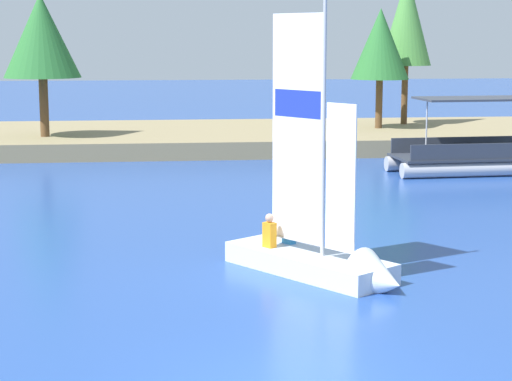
% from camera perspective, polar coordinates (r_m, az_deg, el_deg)
% --- Properties ---
extents(shore_bank, '(80.00, 11.10, 0.78)m').
position_cam_1_polar(shore_bank, '(44.77, -3.76, 3.34)').
color(shore_bank, '#897A56').
rests_on(shore_bank, ground).
extents(shoreline_tree_centre, '(3.47, 3.47, 6.43)m').
position_cam_1_polar(shoreline_tree_centre, '(42.47, -13.34, 9.41)').
color(shoreline_tree_centre, brown).
rests_on(shoreline_tree_centre, shore_bank).
extents(shoreline_tree_midright, '(2.88, 2.88, 5.90)m').
position_cam_1_polar(shoreline_tree_midright, '(45.63, 7.82, 9.09)').
color(shoreline_tree_midright, brown).
rests_on(shoreline_tree_midright, shore_bank).
extents(shoreline_tree_right, '(2.62, 2.62, 7.76)m').
position_cam_1_polar(shoreline_tree_right, '(47.99, 9.44, 10.54)').
color(shoreline_tree_right, brown).
rests_on(shoreline_tree_right, shore_bank).
extents(sailboat, '(3.87, 4.61, 6.60)m').
position_cam_1_polar(sailboat, '(20.15, 4.73, -4.23)').
color(sailboat, silver).
rests_on(sailboat, ground).
extents(pontoon_boat, '(6.52, 2.91, 2.96)m').
position_cam_1_polar(pontoon_boat, '(36.61, 13.43, 2.18)').
color(pontoon_boat, '#B2B2B7').
rests_on(pontoon_boat, ground).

